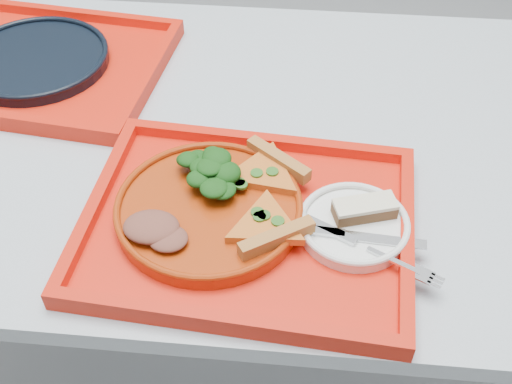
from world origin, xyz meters
TOP-DOWN VIEW (x-y plane):
  - ground at (0.00, 0.00)m, footprint 10.00×10.00m
  - table at (0.00, 0.00)m, footprint 1.60×0.80m
  - tray_main at (0.10, -0.21)m, footprint 0.47×0.38m
  - tray_far at (-0.32, 0.14)m, footprint 0.49×0.40m
  - dinner_plate at (0.04, -0.20)m, footprint 0.26×0.26m
  - side_plate at (0.24, -0.21)m, footprint 0.15×0.15m
  - navy_plate at (-0.32, 0.14)m, footprint 0.26×0.26m
  - pizza_slice_a at (0.12, -0.23)m, footprint 0.15×0.16m
  - pizza_slice_b at (0.11, -0.13)m, footprint 0.16×0.17m
  - salad_heap at (0.02, -0.15)m, footprint 0.10×0.09m
  - meat_portion at (-0.02, -0.26)m, footprint 0.08×0.06m
  - dessert_bar at (0.26, -0.19)m, footprint 0.09×0.06m
  - knife at (0.24, -0.23)m, footprint 0.19×0.03m
  - fork at (0.26, -0.25)m, footprint 0.17×0.11m

SIDE VIEW (x-z plane):
  - ground at x=0.00m, z-range 0.00..0.00m
  - table at x=0.00m, z-range 0.30..1.05m
  - tray_main at x=0.10m, z-range 0.75..0.76m
  - tray_far at x=-0.32m, z-range 0.75..0.76m
  - side_plate at x=0.24m, z-range 0.76..0.78m
  - navy_plate at x=-0.32m, z-range 0.76..0.78m
  - dinner_plate at x=0.04m, z-range 0.76..0.78m
  - knife at x=0.24m, z-range 0.78..0.78m
  - fork at x=0.26m, z-range 0.78..0.78m
  - dessert_bar at x=0.26m, z-range 0.78..0.80m
  - pizza_slice_a at x=0.12m, z-range 0.78..0.80m
  - pizza_slice_b at x=0.11m, z-range 0.78..0.80m
  - meat_portion at x=-0.02m, z-range 0.78..0.80m
  - salad_heap at x=0.02m, z-range 0.78..0.83m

